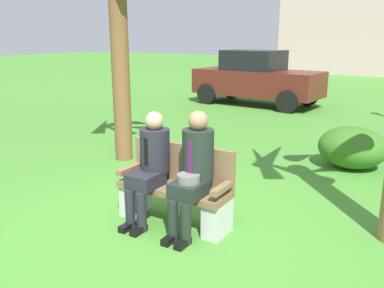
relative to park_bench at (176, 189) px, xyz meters
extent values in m
plane|color=#45882F|center=(-0.07, -0.27, -0.39)|extent=(80.00, 80.00, 0.00)
cube|color=brown|center=(0.00, -0.05, 0.02)|extent=(1.32, 0.44, 0.07)
cube|color=brown|center=(0.00, 0.14, 0.28)|extent=(1.32, 0.06, 0.45)
cube|color=brown|center=(-0.62, -0.05, 0.16)|extent=(0.08, 0.44, 0.06)
cube|color=brown|center=(0.62, -0.05, 0.16)|extent=(0.08, 0.44, 0.06)
cube|color=silver|center=(-0.56, -0.05, -0.20)|extent=(0.20, 0.37, 0.38)
cube|color=silver|center=(0.56, -0.05, -0.20)|extent=(0.20, 0.37, 0.38)
cube|color=#23232D|center=(-0.27, -0.22, 0.14)|extent=(0.32, 0.38, 0.16)
cylinder|color=#23232D|center=(-0.35, -0.41, -0.17)|extent=(0.11, 0.11, 0.45)
cylinder|color=#23232D|center=(-0.19, -0.41, -0.17)|extent=(0.11, 0.11, 0.45)
cube|color=black|center=(-0.35, -0.47, -0.36)|extent=(0.09, 0.22, 0.07)
cube|color=black|center=(-0.19, -0.47, -0.36)|extent=(0.09, 0.22, 0.07)
cylinder|color=#23232D|center=(-0.27, -0.03, 0.43)|extent=(0.34, 0.34, 0.49)
cube|color=black|center=(-0.27, -0.19, 0.45)|extent=(0.05, 0.01, 0.32)
sphere|color=tan|center=(-0.27, -0.03, 0.77)|extent=(0.21, 0.21, 0.21)
cube|color=#1E2823|center=(0.31, -0.22, 0.14)|extent=(0.32, 0.38, 0.16)
cylinder|color=#1E2823|center=(0.23, -0.41, -0.17)|extent=(0.11, 0.11, 0.45)
cylinder|color=#1E2823|center=(0.39, -0.41, -0.17)|extent=(0.11, 0.11, 0.45)
cube|color=black|center=(0.23, -0.47, -0.36)|extent=(0.09, 0.22, 0.07)
cube|color=black|center=(0.39, -0.47, -0.36)|extent=(0.09, 0.22, 0.07)
cylinder|color=#1E2823|center=(0.31, -0.03, 0.46)|extent=(0.34, 0.34, 0.55)
cube|color=#4C1951|center=(0.31, -0.19, 0.48)|extent=(0.05, 0.01, 0.35)
sphere|color=#9E7556|center=(0.31, -0.03, 0.84)|extent=(0.21, 0.21, 0.21)
cylinder|color=slate|center=(0.31, -0.24, 0.26)|extent=(0.24, 0.24, 0.09)
cylinder|color=brown|center=(-2.17, 1.64, 1.25)|extent=(0.30, 0.30, 3.29)
ellipsoid|color=#376C21|center=(1.33, 3.18, -0.05)|extent=(1.08, 0.99, 0.68)
cube|color=#591E19|center=(-2.47, 8.34, 0.31)|extent=(4.03, 1.91, 0.76)
cube|color=black|center=(-2.62, 8.35, 0.99)|extent=(1.82, 1.51, 0.60)
cylinder|color=black|center=(-1.04, 8.99, -0.07)|extent=(0.65, 0.20, 0.64)
cylinder|color=black|center=(-1.18, 7.43, -0.07)|extent=(0.65, 0.20, 0.64)
cylinder|color=black|center=(-3.76, 9.24, -0.07)|extent=(0.65, 0.20, 0.64)
cylinder|color=black|center=(-3.90, 7.68, -0.07)|extent=(0.65, 0.20, 0.64)
camera|label=1|loc=(2.43, -3.67, 1.69)|focal=38.41mm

